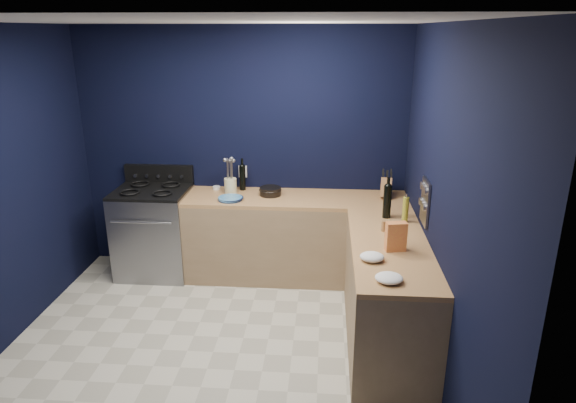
# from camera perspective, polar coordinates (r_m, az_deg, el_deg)

# --- Properties ---
(floor) EXTENTS (3.50, 3.50, 0.02)m
(floor) POSITION_cam_1_polar(r_m,az_deg,el_deg) (4.43, -8.46, -16.60)
(floor) COLOR #BCB7A4
(floor) RESTS_ON ground
(ceiling) EXTENTS (3.50, 3.50, 0.02)m
(ceiling) POSITION_cam_1_polar(r_m,az_deg,el_deg) (3.62, -10.56, 19.61)
(ceiling) COLOR silver
(ceiling) RESTS_ON ground
(wall_back) EXTENTS (3.50, 0.02, 2.60)m
(wall_back) POSITION_cam_1_polar(r_m,az_deg,el_deg) (5.48, -5.16, 5.68)
(wall_back) COLOR black
(wall_back) RESTS_ON ground
(wall_right) EXTENTS (0.02, 3.50, 2.60)m
(wall_right) POSITION_cam_1_polar(r_m,az_deg,el_deg) (3.82, 17.22, -1.03)
(wall_right) COLOR black
(wall_right) RESTS_ON ground
(wall_front) EXTENTS (3.50, 0.02, 2.60)m
(wall_front) POSITION_cam_1_polar(r_m,az_deg,el_deg) (2.32, -19.73, -14.82)
(wall_front) COLOR black
(wall_front) RESTS_ON ground
(cab_back) EXTENTS (2.30, 0.63, 0.86)m
(cab_back) POSITION_cam_1_polar(r_m,az_deg,el_deg) (5.38, 0.88, -4.26)
(cab_back) COLOR #8D7151
(cab_back) RESTS_ON floor
(top_back) EXTENTS (2.30, 0.63, 0.04)m
(top_back) POSITION_cam_1_polar(r_m,az_deg,el_deg) (5.22, 0.91, 0.28)
(top_back) COLOR brown
(top_back) RESTS_ON cab_back
(cab_right) EXTENTS (0.63, 1.67, 0.86)m
(cab_right) POSITION_cam_1_polar(r_m,az_deg,el_deg) (4.37, 11.10, -10.43)
(cab_right) COLOR #8D7151
(cab_right) RESTS_ON floor
(top_right) EXTENTS (0.63, 1.67, 0.04)m
(top_right) POSITION_cam_1_polar(r_m,az_deg,el_deg) (4.17, 11.49, -5.03)
(top_right) COLOR brown
(top_right) RESTS_ON cab_right
(gas_range) EXTENTS (0.76, 0.66, 0.92)m
(gas_range) POSITION_cam_1_polar(r_m,az_deg,el_deg) (5.65, -14.83, -3.44)
(gas_range) COLOR gray
(gas_range) RESTS_ON floor
(oven_door) EXTENTS (0.59, 0.02, 0.42)m
(oven_door) POSITION_cam_1_polar(r_m,az_deg,el_deg) (5.38, -15.88, -4.80)
(oven_door) COLOR black
(oven_door) RESTS_ON gas_range
(cooktop) EXTENTS (0.76, 0.66, 0.03)m
(cooktop) POSITION_cam_1_polar(r_m,az_deg,el_deg) (5.49, -15.24, 1.15)
(cooktop) COLOR black
(cooktop) RESTS_ON gas_range
(backguard) EXTENTS (0.76, 0.06, 0.20)m
(backguard) POSITION_cam_1_polar(r_m,az_deg,el_deg) (5.73, -14.37, 3.07)
(backguard) COLOR black
(backguard) RESTS_ON gas_range
(spice_panel) EXTENTS (0.02, 0.28, 0.38)m
(spice_panel) POSITION_cam_1_polar(r_m,az_deg,el_deg) (4.36, 15.26, -0.06)
(spice_panel) COLOR gray
(spice_panel) RESTS_ON wall_right
(wall_outlet) EXTENTS (0.09, 0.02, 0.13)m
(wall_outlet) POSITION_cam_1_polar(r_m,az_deg,el_deg) (5.52, -5.13, 3.40)
(wall_outlet) COLOR white
(wall_outlet) RESTS_ON wall_back
(plate_stack) EXTENTS (0.32, 0.32, 0.03)m
(plate_stack) POSITION_cam_1_polar(r_m,az_deg,el_deg) (5.16, -6.56, 0.33)
(plate_stack) COLOR #2E669B
(plate_stack) RESTS_ON top_back
(ramekin) EXTENTS (0.09, 0.09, 0.03)m
(ramekin) POSITION_cam_1_polar(r_m,az_deg,el_deg) (5.53, -8.09, 1.55)
(ramekin) COLOR white
(ramekin) RESTS_ON top_back
(utensil_crock) EXTENTS (0.15, 0.15, 0.16)m
(utensil_crock) POSITION_cam_1_polar(r_m,az_deg,el_deg) (5.36, -6.52, 1.78)
(utensil_crock) COLOR beige
(utensil_crock) RESTS_ON top_back
(wine_bottle_back) EXTENTS (0.08, 0.08, 0.27)m
(wine_bottle_back) POSITION_cam_1_polar(r_m,az_deg,el_deg) (5.44, -5.17, 2.68)
(wine_bottle_back) COLOR black
(wine_bottle_back) RESTS_ON top_back
(lemon_basket) EXTENTS (0.29, 0.29, 0.09)m
(lemon_basket) POSITION_cam_1_polar(r_m,az_deg,el_deg) (5.27, -2.01, 1.16)
(lemon_basket) COLOR black
(lemon_basket) RESTS_ON top_back
(knife_block) EXTENTS (0.14, 0.25, 0.25)m
(knife_block) POSITION_cam_1_polar(r_m,az_deg,el_deg) (5.29, 11.06, 1.55)
(knife_block) COLOR brown
(knife_block) RESTS_ON top_back
(wine_bottle_right) EXTENTS (0.08, 0.08, 0.30)m
(wine_bottle_right) POSITION_cam_1_polar(r_m,az_deg,el_deg) (4.69, 11.16, -0.04)
(wine_bottle_right) COLOR black
(wine_bottle_right) RESTS_ON top_right
(oil_bottle) EXTENTS (0.07, 0.07, 0.24)m
(oil_bottle) POSITION_cam_1_polar(r_m,az_deg,el_deg) (4.63, 13.14, -0.91)
(oil_bottle) COLOR olive
(oil_bottle) RESTS_ON top_right
(spice_jar_near) EXTENTS (0.05, 0.05, 0.10)m
(spice_jar_near) POSITION_cam_1_polar(r_m,az_deg,el_deg) (4.40, 10.79, -2.74)
(spice_jar_near) COLOR olive
(spice_jar_near) RESTS_ON top_right
(spice_jar_far) EXTENTS (0.06, 0.06, 0.10)m
(spice_jar_far) POSITION_cam_1_polar(r_m,az_deg,el_deg) (4.35, 11.26, -3.02)
(spice_jar_far) COLOR olive
(spice_jar_far) RESTS_ON top_right
(crouton_bag) EXTENTS (0.17, 0.10, 0.23)m
(crouton_bag) POSITION_cam_1_polar(r_m,az_deg,el_deg) (4.02, 12.11, -3.91)
(crouton_bag) COLOR red
(crouton_bag) RESTS_ON top_right
(towel_front) EXTENTS (0.21, 0.18, 0.06)m
(towel_front) POSITION_cam_1_polar(r_m,az_deg,el_deg) (3.85, 9.48, -6.20)
(towel_front) COLOR white
(towel_front) RESTS_ON top_right
(towel_end) EXTENTS (0.25, 0.23, 0.06)m
(towel_end) POSITION_cam_1_polar(r_m,az_deg,el_deg) (3.57, 11.36, -8.48)
(towel_end) COLOR white
(towel_end) RESTS_ON top_right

